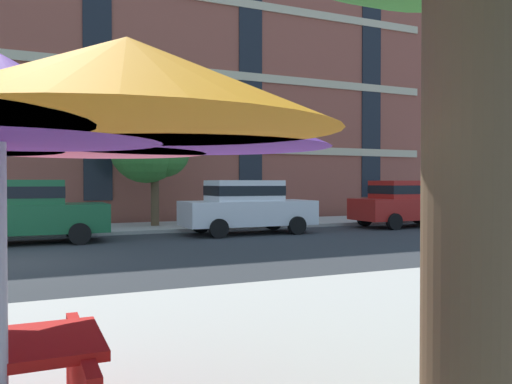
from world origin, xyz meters
name	(u,v)px	position (x,y,z in m)	size (l,w,h in m)	color
sidewalk_far	(4,233)	(0.00, 6.80, 0.06)	(56.00, 3.60, 0.12)	#B2ADA3
apartment_building	(9,83)	(0.00, 14.99, 6.40)	(39.28, 12.08, 12.80)	#934C3D
sedan_green	(23,210)	(0.60, 3.70, 0.95)	(4.40, 1.98, 1.78)	#195933
sedan_white	(247,205)	(7.37, 3.70, 0.95)	(4.40, 1.98, 1.78)	silver
sedan_red	(407,202)	(14.09, 3.70, 0.95)	(4.40, 1.98, 1.78)	#B21E19
street_tree_middle	(150,141)	(4.81, 6.69, 3.22)	(2.90, 2.80, 4.92)	brown
patio_umbrella	(0,104)	(0.56, -9.00, 2.10)	(3.67, 3.41, 2.36)	silver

